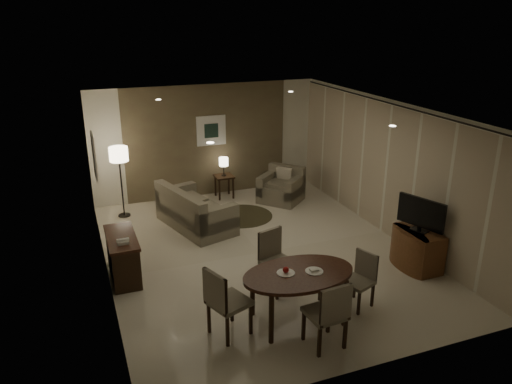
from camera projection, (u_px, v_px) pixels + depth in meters
name	position (u px, v px, depth m)	size (l,w,h in m)	color
room_shell	(252.00, 179.00, 9.29)	(5.50, 7.00, 2.70)	beige
taupe_accent	(207.00, 141.00, 12.00)	(3.96, 0.03, 2.70)	brown
curtain_wall	(386.00, 171.00, 9.85)	(0.08, 6.70, 2.58)	beige
curtain_rod	(392.00, 104.00, 9.40)	(0.03, 0.03, 6.80)	black
art_back_frame	(211.00, 131.00, 11.93)	(0.72, 0.03, 0.72)	silver
art_back_canvas	(211.00, 131.00, 11.91)	(0.34, 0.01, 0.34)	#192D23
art_left_frame	(94.00, 156.00, 8.91)	(0.03, 0.60, 0.80)	silver
art_left_canvas	(95.00, 156.00, 8.91)	(0.01, 0.46, 0.64)	gray
downlight_nl	(210.00, 143.00, 6.43)	(0.10, 0.10, 0.01)	white
downlight_nr	(393.00, 126.00, 7.38)	(0.10, 0.10, 0.01)	white
downlight_fl	(158.00, 100.00, 9.59)	(0.10, 0.10, 0.01)	white
downlight_fr	(291.00, 92.00, 10.54)	(0.10, 0.10, 0.01)	white
console_desk	(123.00, 257.00, 8.43)	(0.48, 1.20, 0.75)	#462716
telephone	(123.00, 241.00, 8.03)	(0.20, 0.14, 0.09)	white
tv_cabinet	(418.00, 249.00, 8.77)	(0.48, 0.90, 0.70)	brown
flat_tv	(421.00, 214.00, 8.54)	(0.06, 0.88, 0.60)	black
dining_table	(298.00, 297.00, 7.23)	(1.66, 1.04, 0.78)	#462716
chair_near	(325.00, 312.00, 6.65)	(0.49, 0.49, 1.01)	#746F59
chair_far	(279.00, 263.00, 7.98)	(0.48, 0.48, 1.00)	#746F59
chair_left	(229.00, 301.00, 6.88)	(0.50, 0.50, 1.04)	#746F59
chair_right	(358.00, 281.00, 7.56)	(0.41, 0.41, 0.85)	#746F59
plate_a	(286.00, 273.00, 7.08)	(0.26, 0.26, 0.02)	white
plate_b	(314.00, 271.00, 7.12)	(0.26, 0.26, 0.02)	white
fruit_apple	(286.00, 270.00, 7.06)	(0.09, 0.09, 0.09)	#9E1312
napkin	(314.00, 270.00, 7.11)	(0.12, 0.08, 0.03)	white
round_rug	(242.00, 216.00, 11.08)	(1.35, 1.35, 0.01)	#433D25
sofa	(196.00, 207.00, 10.40)	(0.93, 1.85, 0.87)	#746F59
armchair	(281.00, 185.00, 11.83)	(0.91, 0.86, 0.81)	#746F59
side_table	(224.00, 186.00, 12.13)	(0.43, 0.43, 0.55)	black
table_lamp	(224.00, 166.00, 11.95)	(0.22, 0.22, 0.50)	#FFEAC1
floor_lamp	(121.00, 182.00, 10.83)	(0.40, 0.40, 1.58)	#FFE5B7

